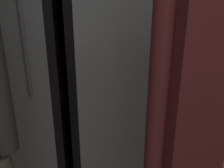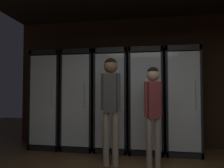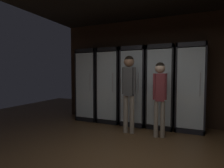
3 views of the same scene
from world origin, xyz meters
The scene contains 8 objects.
wall_back centered at (0.00, 3.03, 1.40)m, with size 6.00×0.06×2.80m, color black.
cooler_far_left centered at (-2.12, 2.72, 0.98)m, with size 0.63×0.63×2.02m.
cooler_left centered at (-1.45, 2.72, 0.99)m, with size 0.63×0.63×2.02m.
cooler_center centered at (-0.78, 2.72, 0.99)m, with size 0.63×0.63×2.02m.
cooler_right centered at (-0.11, 2.72, 0.99)m, with size 0.63×0.63×2.02m.
cooler_far_right centered at (0.57, 2.72, 0.98)m, with size 0.63×0.63×2.02m.
shopper_near centered at (-0.02, 1.92, 1.01)m, with size 0.27×0.21×1.57m.
shopper_far centered at (-0.69, 1.94, 1.11)m, with size 0.32×0.23×1.73m.
Camera 2 is at (-0.28, -0.82, 1.21)m, focal length 27.60 mm.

